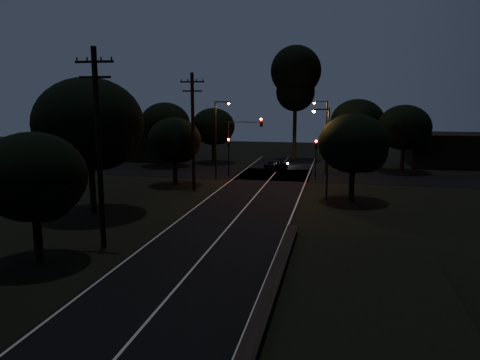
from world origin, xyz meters
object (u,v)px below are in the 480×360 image
at_px(signal_left, 229,150).
at_px(signal_right, 316,152).
at_px(car, 276,165).
at_px(utility_pole_far, 193,130).
at_px(utility_pole_mid, 99,146).
at_px(streetlight_a, 217,134).
at_px(streetlight_b, 325,132).
at_px(streetlight_c, 326,147).
at_px(tall_pine, 296,78).
at_px(signal_mast, 244,136).

distance_m(signal_left, signal_right, 9.20).
distance_m(signal_left, car, 7.20).
distance_m(utility_pole_far, signal_left, 8.53).
distance_m(utility_pole_mid, car, 31.19).
relative_size(streetlight_a, car, 2.17).
height_order(signal_right, streetlight_a, streetlight_a).
distance_m(streetlight_b, streetlight_c, 14.01).
bearing_deg(streetlight_c, streetlight_b, 92.14).
distance_m(utility_pole_mid, signal_right, 27.30).
height_order(utility_pole_far, tall_pine, tall_pine).
xyz_separation_m(utility_pole_mid, streetlight_b, (11.31, 29.00, -1.10)).
distance_m(streetlight_c, car, 16.76).
xyz_separation_m(utility_pole_far, signal_left, (1.40, 7.99, -2.65)).
relative_size(utility_pole_far, streetlight_c, 1.40).
bearing_deg(car, tall_pine, -74.54).
relative_size(utility_pole_mid, signal_mast, 1.76).
relative_size(signal_left, car, 1.11).
bearing_deg(signal_right, signal_mast, 179.97).
relative_size(signal_right, car, 1.11).
distance_m(tall_pine, car, 14.24).
bearing_deg(streetlight_b, utility_pole_far, -133.30).
relative_size(signal_left, signal_right, 1.00).
xyz_separation_m(utility_pole_far, signal_right, (10.60, 7.99, -2.65)).
height_order(signal_right, car, signal_right).
xyz_separation_m(signal_mast, streetlight_c, (8.74, -9.99, 0.01)).
height_order(utility_pole_far, streetlight_c, utility_pole_far).
relative_size(signal_left, streetlight_b, 0.51).
relative_size(utility_pole_far, signal_mast, 1.68).
bearing_deg(signal_right, utility_pole_mid, -112.99).
bearing_deg(utility_pole_far, streetlight_c, -9.60).
bearing_deg(streetlight_a, streetlight_b, 29.48).
bearing_deg(tall_pine, signal_mast, -104.62).
height_order(utility_pole_mid, utility_pole_far, utility_pole_mid).
distance_m(tall_pine, streetlight_c, 26.29).
xyz_separation_m(streetlight_a, streetlight_c, (11.14, -8.00, -0.29)).
bearing_deg(streetlight_c, utility_pole_far, 170.40).
bearing_deg(signal_left, car, 49.62).
bearing_deg(streetlight_c, streetlight_a, 144.31).
distance_m(streetlight_b, car, 6.89).
bearing_deg(streetlight_b, streetlight_a, -150.52).
height_order(signal_mast, streetlight_a, streetlight_a).
relative_size(streetlight_c, car, 2.03).
bearing_deg(utility_pole_far, streetlight_a, 83.41).
distance_m(tall_pine, streetlight_a, 19.19).
bearing_deg(utility_pole_mid, signal_right, 67.01).
bearing_deg(streetlight_c, signal_mast, 131.19).
height_order(tall_pine, signal_right, tall_pine).
bearing_deg(streetlight_a, streetlight_c, -35.69).
relative_size(signal_right, signal_mast, 0.66).
height_order(utility_pole_mid, streetlight_c, utility_pole_mid).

